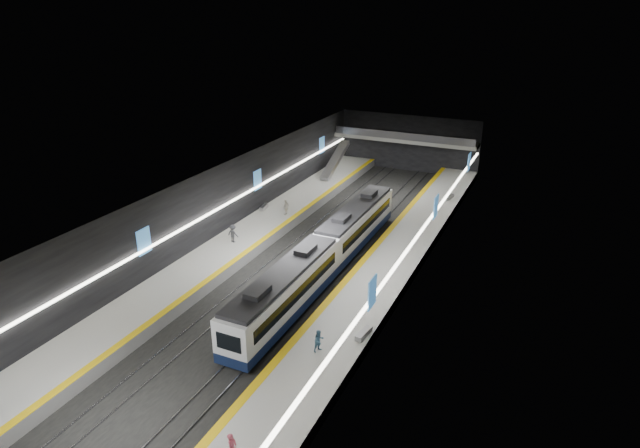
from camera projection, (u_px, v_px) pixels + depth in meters
The scene contains 24 objects.
ground at pixel (297, 272), 48.37m from camera, with size 70.00×70.00×0.00m, color black.
ceiling at pixel (295, 189), 45.29m from camera, with size 20.00×70.00×0.04m, color beige.
wall_left at pixel (203, 214), 50.72m from camera, with size 0.04×70.00×8.00m, color black.
wall_right at pixel (407, 253), 42.95m from camera, with size 0.04×70.00×8.00m, color black.
wall_back at pixel (408, 143), 76.13m from camera, with size 20.00×0.04×8.00m, color black.
platform_left at pixel (227, 252), 51.09m from camera, with size 5.00×70.00×1.00m, color slate.
tile_surface_left at pixel (227, 247), 50.90m from camera, with size 5.00×70.00×0.02m, color #ACACA7.
tactile_strip_left at pixel (246, 252), 50.04m from camera, with size 0.60×70.00×0.02m, color #E1B20B.
platform_right at pixel (375, 285), 45.27m from camera, with size 5.00×70.00×1.00m, color slate.
tile_surface_right at pixel (376, 279), 45.07m from camera, with size 5.00×70.00×0.02m, color #ACACA7.
tactile_strip_right at pixel (351, 274), 45.92m from camera, with size 0.60×70.00×0.02m, color #E1B20B.
rails at pixel (297, 272), 48.35m from camera, with size 6.52×70.00×0.12m.
train at pixel (325, 253), 47.05m from camera, with size 2.69×30.05×3.60m.
ad_posters at pixel (301, 223), 47.48m from camera, with size 19.94×53.50×2.20m.
cove_light_left at pixel (204, 216), 50.72m from camera, with size 0.25×68.60×0.12m, color white.
cove_light_right at pixel (404, 254), 43.10m from camera, with size 0.25×68.60×0.12m, color white.
mezzanine_bridge at pixel (405, 139), 74.00m from camera, with size 20.00×3.00×1.50m.
escalator at pixel (335, 160), 71.93m from camera, with size 1.20×8.00×0.60m, color #99999E.
bench_left_far at pixel (264, 207), 60.28m from camera, with size 0.47×1.68×0.41m, color #99999E.
bench_right_near at pixel (364, 334), 37.32m from camera, with size 0.48×1.73×0.42m, color #99999E.
bench_right_far at pixel (449, 197), 63.38m from camera, with size 0.48×1.73×0.42m, color #99999E.
passenger_right_b at pixel (319, 341), 35.54m from camera, with size 0.78×0.60×1.60m, color teal.
passenger_left_a at pixel (286, 207), 58.44m from camera, with size 1.01×0.42×1.73m, color beige.
passenger_left_b at pixel (233, 234), 51.69m from camera, with size 1.16×0.67×1.80m, color #38393E.
Camera 1 is at (19.98, -38.08, 22.68)m, focal length 30.00 mm.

